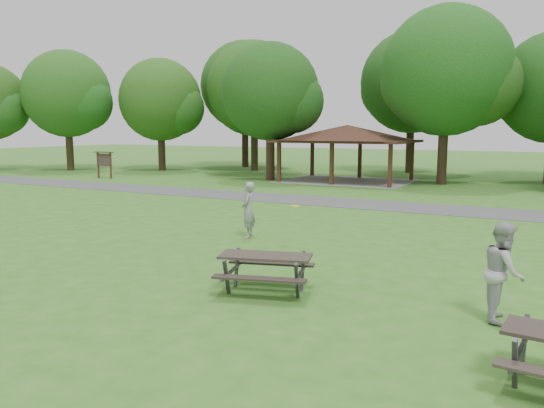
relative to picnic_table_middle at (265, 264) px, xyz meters
The scene contains 15 objects.
ground 2.99m from the picnic_table_middle, behind, with size 160.00×160.00×0.00m, color #326B1E.
asphalt_path 14.23m from the picnic_table_middle, 101.88° to the left, with size 120.00×3.20×0.02m, color #48484B.
pavilion 25.02m from the picnic_table_middle, 106.15° to the left, with size 8.60×7.01×3.76m.
notice_board 29.10m from the picnic_table_middle, 142.00° to the left, with size 1.60×0.30×1.88m.
tree_row_a 38.25m from the picnic_table_middle, 144.57° to the left, with size 7.56×7.20×9.97m.
tree_row_b 35.23m from the picnic_table_middle, 133.14° to the left, with size 7.14×6.80×9.28m.
tree_row_c 34.00m from the picnic_table_middle, 120.18° to the left, with size 8.19×7.80×10.67m.
tree_row_d 25.89m from the picnic_table_middle, 117.83° to the left, with size 6.93×6.60×9.27m.
tree_row_e 25.70m from the picnic_table_middle, 91.90° to the left, with size 8.40×8.00×11.02m.
tree_deep_a 38.57m from the picnic_table_middle, 121.43° to the left, with size 8.40×8.00×11.38m.
tree_deep_b 33.88m from the picnic_table_middle, 98.34° to the left, with size 8.40×8.00×11.13m.
picnic_table_middle is the anchor object (origin of this frame).
frisbee_in_flight 3.83m from the picnic_table_middle, 105.90° to the left, with size 0.32×0.32×0.02m.
frisbee_thrower 5.87m from the picnic_table_middle, 124.23° to the left, with size 0.66×0.43×1.81m, color gray.
frisbee_catcher 4.70m from the picnic_table_middle, ahead, with size 0.89×0.70×1.84m, color #B0B0B3.
Camera 1 is at (8.27, -9.63, 3.50)m, focal length 35.00 mm.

